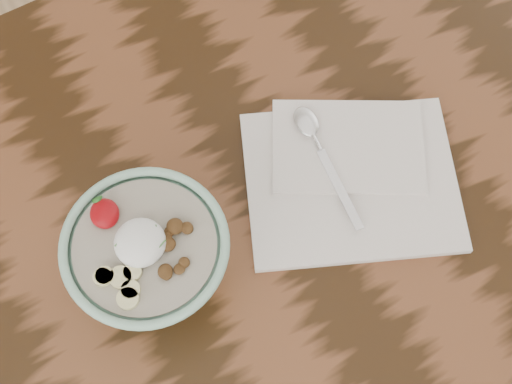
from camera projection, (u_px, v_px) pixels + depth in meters
table at (270, 210)px, 106.06cm from camera, size 160.00×90.00×75.00cm
breakfast_bowl at (149, 256)px, 86.43cm from camera, size 20.00×20.00×13.61cm
napkin at (350, 174)px, 97.38cm from camera, size 35.48×32.73×1.76cm
spoon at (314, 138)px, 97.91cm from camera, size 4.61×19.76×1.03cm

